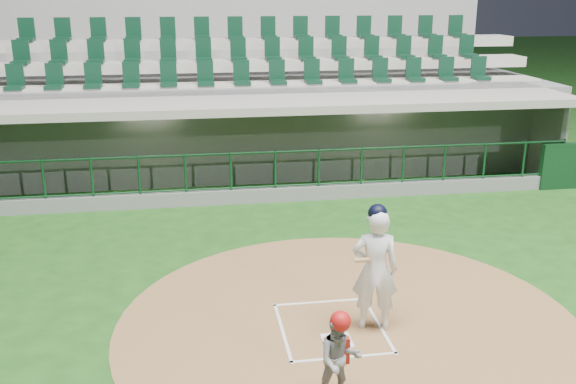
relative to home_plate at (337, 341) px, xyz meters
name	(u,v)px	position (x,y,z in m)	size (l,w,h in m)	color
ground	(327,319)	(0.00, 0.70, -0.02)	(120.00, 120.00, 0.00)	#174313
dirt_circle	(349,323)	(0.30, 0.50, -0.02)	(7.20, 7.20, 0.01)	brown
home_plate	(337,341)	(0.00, 0.00, 0.00)	(0.43, 0.43, 0.02)	white
batter_box_chalk	(331,328)	(0.00, 0.40, 0.00)	(1.55, 1.80, 0.01)	white
dugout_structure	(269,146)	(0.09, 8.53, 0.94)	(16.40, 3.70, 3.00)	slate
seating_deck	(254,109)	(0.00, 11.61, 1.40)	(17.00, 6.72, 5.15)	slate
batter	(375,268)	(0.63, 0.33, 0.98)	(0.93, 0.94, 1.99)	white
catcher	(339,357)	(-0.30, -1.37, 0.60)	(0.57, 0.45, 1.24)	gray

